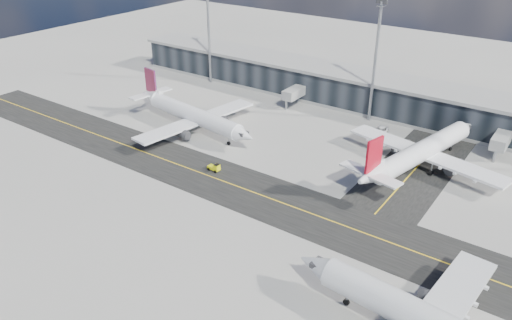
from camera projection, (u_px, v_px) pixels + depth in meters
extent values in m
plane|color=gray|center=(254.00, 207.00, 86.76)|extent=(300.00, 300.00, 0.00)
cube|color=black|center=(267.00, 197.00, 89.65)|extent=(180.00, 14.00, 0.02)
cube|color=black|center=(424.00, 159.00, 102.87)|extent=(14.00, 50.00, 0.02)
cube|color=yellow|center=(267.00, 197.00, 89.64)|extent=(180.00, 0.25, 0.01)
cube|color=yellow|center=(424.00, 159.00, 102.86)|extent=(0.25, 50.00, 0.01)
cube|color=black|center=(382.00, 96.00, 124.76)|extent=(150.00, 12.00, 8.00)
cube|color=gray|center=(384.00, 79.00, 122.74)|extent=(152.00, 13.00, 0.80)
cube|color=gray|center=(380.00, 110.00, 126.42)|extent=(150.00, 12.20, 0.80)
cube|color=gray|center=(297.00, 91.00, 129.46)|extent=(3.00, 10.00, 2.40)
cylinder|color=gray|center=(286.00, 105.00, 126.90)|extent=(0.60, 0.60, 2.40)
cube|color=gray|center=(502.00, 138.00, 103.80)|extent=(3.00, 10.00, 2.40)
cylinder|color=gray|center=(494.00, 157.00, 101.24)|extent=(0.60, 0.60, 2.40)
cylinder|color=gray|center=(209.00, 34.00, 140.75)|extent=(0.70, 0.70, 28.00)
cylinder|color=gray|center=(375.00, 64.00, 115.09)|extent=(0.70, 0.70, 28.00)
cube|color=#2D2D30|center=(382.00, 0.00, 108.56)|extent=(2.50, 0.50, 1.40)
cylinder|color=silver|center=(194.00, 115.00, 114.25)|extent=(28.71, 7.90, 3.79)
cone|color=silver|center=(244.00, 135.00, 104.36)|extent=(5.25, 4.45, 3.79)
cone|color=silver|center=(151.00, 96.00, 124.17)|extent=(6.18, 4.58, 3.79)
cube|color=silver|center=(197.00, 120.00, 114.10)|extent=(9.39, 32.60, 0.47)
cylinder|color=#2D2D30|center=(218.00, 119.00, 117.66)|extent=(4.26, 2.74, 2.18)
cylinder|color=#2D2D30|center=(180.00, 133.00, 110.35)|extent=(4.26, 2.74, 2.18)
cube|color=silver|center=(218.00, 116.00, 117.31)|extent=(1.93, 0.65, 0.76)
cube|color=silver|center=(180.00, 130.00, 110.00)|extent=(1.93, 0.65, 0.76)
cube|color=#611D45|center=(151.00, 81.00, 122.05)|extent=(4.00, 1.00, 5.88)
cube|color=silver|center=(151.00, 93.00, 123.91)|extent=(4.29, 11.65, 0.33)
cube|color=#2D2D30|center=(242.00, 133.00, 104.48)|extent=(2.18, 2.34, 0.66)
cylinder|color=gray|center=(229.00, 140.00, 108.49)|extent=(0.26, 0.26, 1.90)
cylinder|color=black|center=(229.00, 143.00, 108.82)|extent=(0.89, 0.45, 0.85)
cylinder|color=black|center=(202.00, 124.00, 118.16)|extent=(1.10, 0.62, 1.04)
cylinder|color=black|center=(183.00, 131.00, 114.51)|extent=(1.10, 0.62, 1.04)
cylinder|color=silver|center=(423.00, 151.00, 97.68)|extent=(10.35, 29.58, 3.92)
cone|color=silver|center=(465.00, 128.00, 107.57)|extent=(4.91, 5.65, 3.92)
cone|color=silver|center=(370.00, 177.00, 87.24)|extent=(5.13, 6.61, 3.92)
cube|color=silver|center=(425.00, 154.00, 98.72)|extent=(33.62, 12.18, 0.49)
cylinder|color=#2D2D30|center=(401.00, 147.00, 103.69)|extent=(3.11, 4.52, 2.26)
cylinder|color=#2D2D30|center=(454.00, 167.00, 95.90)|extent=(3.11, 4.52, 2.26)
cube|color=silver|center=(402.00, 144.00, 103.33)|extent=(0.82, 2.00, 0.78)
cube|color=silver|center=(455.00, 164.00, 95.54)|extent=(0.82, 2.00, 0.78)
cube|color=#AB0B1C|center=(374.00, 155.00, 85.63)|extent=(1.34, 4.12, 6.08)
cube|color=silver|center=(370.00, 174.00, 86.96)|extent=(12.09, 5.29, 0.34)
cube|color=#2D2D30|center=(464.00, 127.00, 107.10)|extent=(2.54, 2.39, 0.69)
cylinder|color=gray|center=(451.00, 146.00, 105.93)|extent=(0.28, 0.28, 1.96)
cylinder|color=black|center=(450.00, 149.00, 106.27)|extent=(0.53, 0.94, 0.88)
cylinder|color=black|center=(405.00, 162.00, 100.61)|extent=(0.72, 1.16, 1.08)
cylinder|color=black|center=(431.00, 173.00, 96.71)|extent=(0.72, 1.16, 1.08)
cone|color=silver|center=(317.00, 265.00, 66.81)|extent=(5.29, 4.39, 3.96)
cylinder|color=#2D2D30|center=(439.00, 304.00, 63.21)|extent=(4.35, 2.65, 2.28)
cube|color=silver|center=(440.00, 300.00, 62.85)|extent=(2.01, 0.57, 0.79)
cube|color=#2D2D30|center=(320.00, 264.00, 66.35)|extent=(2.17, 2.35, 0.69)
cylinder|color=gray|center=(347.00, 298.00, 65.23)|extent=(0.26, 0.26, 1.98)
cylinder|color=black|center=(346.00, 302.00, 65.57)|extent=(0.92, 0.43, 0.89)
cube|color=#D8DE0B|center=(214.00, 168.00, 98.26)|extent=(2.62, 1.29, 0.60)
cube|color=#D8DE0B|center=(217.00, 166.00, 97.59)|extent=(0.98, 1.15, 0.77)
cube|color=black|center=(217.00, 165.00, 97.45)|extent=(0.89, 1.10, 0.21)
cylinder|color=black|center=(219.00, 170.00, 98.35)|extent=(0.61, 0.23, 0.60)
cylinder|color=black|center=(215.00, 172.00, 97.56)|extent=(0.61, 0.23, 0.60)
cylinder|color=black|center=(213.00, 167.00, 99.27)|extent=(0.61, 0.23, 0.60)
cylinder|color=black|center=(209.00, 169.00, 98.48)|extent=(0.61, 0.23, 0.60)
imported|color=silver|center=(381.00, 131.00, 113.92)|extent=(3.59, 5.76, 1.48)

